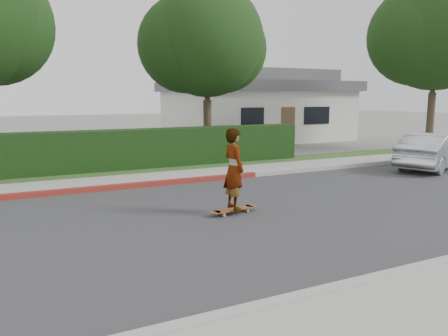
% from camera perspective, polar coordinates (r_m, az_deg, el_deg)
% --- Properties ---
extents(ground, '(120.00, 120.00, 0.00)m').
position_cam_1_polar(ground, '(10.85, 10.35, -5.07)').
color(ground, slate).
rests_on(ground, ground).
extents(road, '(60.00, 8.00, 0.01)m').
position_cam_1_polar(road, '(10.85, 10.35, -5.05)').
color(road, '#2D2D30').
rests_on(road, ground).
extents(curb_far, '(60.00, 0.20, 0.15)m').
position_cam_1_polar(curb_far, '(14.25, 0.47, -1.18)').
color(curb_far, '#9E9E99').
rests_on(curb_far, ground).
extents(curb_red_section, '(12.00, 0.21, 0.15)m').
position_cam_1_polar(curb_red_section, '(12.83, -19.89, -2.90)').
color(curb_red_section, maroon).
rests_on(curb_red_section, ground).
extents(sidewalk_far, '(60.00, 1.60, 0.12)m').
position_cam_1_polar(sidewalk_far, '(15.05, -1.08, -0.68)').
color(sidewalk_far, gray).
rests_on(sidewalk_far, ground).
extents(planting_strip, '(60.00, 1.60, 0.10)m').
position_cam_1_polar(planting_strip, '(16.49, -3.46, 0.14)').
color(planting_strip, '#2D4C1E').
rests_on(planting_strip, ground).
extents(hedge, '(15.00, 1.00, 1.50)m').
position_cam_1_polar(hedge, '(16.06, -14.24, 2.15)').
color(hedge, black).
rests_on(hedge, ground).
extents(tree_center, '(5.66, 4.84, 7.44)m').
position_cam_1_polar(tree_center, '(19.38, -2.51, 15.91)').
color(tree_center, '#33261C').
rests_on(tree_center, ground).
extents(tree_right, '(6.32, 5.60, 8.56)m').
position_cam_1_polar(tree_right, '(24.31, 25.65, 15.39)').
color(tree_right, '#33261C').
rests_on(tree_right, ground).
extents(house, '(10.60, 8.60, 4.30)m').
position_cam_1_polar(house, '(28.30, 4.06, 8.11)').
color(house, beige).
rests_on(house, ground).
extents(skateboard, '(1.28, 0.43, 0.12)m').
position_cam_1_polar(skateboard, '(10.06, 1.27, -5.42)').
color(skateboard, '#C36F35').
rests_on(skateboard, ground).
extents(skateboarder, '(0.45, 0.68, 1.85)m').
position_cam_1_polar(skateboarder, '(9.86, 1.29, -0.13)').
color(skateboarder, white).
rests_on(skateboarder, skateboard).
extents(car_silver, '(4.40, 2.87, 1.37)m').
position_cam_1_polar(car_silver, '(17.95, 25.62, 2.04)').
color(car_silver, silver).
rests_on(car_silver, ground).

